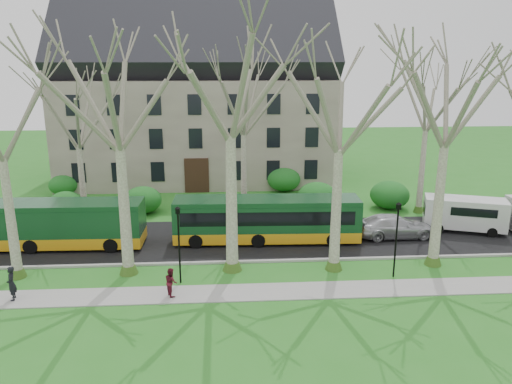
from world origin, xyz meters
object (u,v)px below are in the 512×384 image
sedan (395,226)px  pedestrian_b (171,282)px  pedestrian_a (11,283)px  bus_follow (267,219)px  bus_lead (46,224)px  van_a (464,215)px

sedan → pedestrian_b: bearing=116.1°
sedan → pedestrian_a: 23.81m
bus_follow → pedestrian_a: size_ratio=6.83×
bus_lead → pedestrian_b: bearing=-39.2°
bus_lead → pedestrian_b: (8.74, -7.48, -0.81)m
van_a → pedestrian_b: size_ratio=3.62×
pedestrian_a → pedestrian_b: size_ratio=1.19×
bus_lead → bus_follow: size_ratio=1.02×
van_a → bus_lead: bearing=-158.9°
sedan → van_a: size_ratio=0.98×
bus_lead → pedestrian_b: size_ratio=8.27×
pedestrian_a → pedestrian_b: (8.03, -0.03, -0.15)m
van_a → pedestrian_a: van_a is taller
van_a → sedan: bearing=-151.5°
pedestrian_a → pedestrian_b: pedestrian_a is taller
bus_follow → van_a: size_ratio=2.25×
sedan → pedestrian_b: size_ratio=3.55×
bus_follow → sedan: 8.89m
pedestrian_a → pedestrian_b: 8.03m
bus_follow → van_a: bearing=6.2°
sedan → pedestrian_b: (-14.48, -7.78, -0.02)m
pedestrian_b → van_a: bearing=-91.1°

